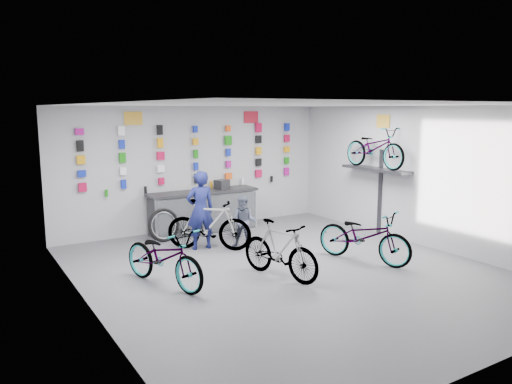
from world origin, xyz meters
TOP-DOWN VIEW (x-y plane):
  - floor at (0.00, 0.00)m, footprint 8.00×8.00m
  - ceiling at (0.00, 0.00)m, footprint 8.00×8.00m
  - wall_back at (0.00, 4.00)m, footprint 7.00×0.00m
  - wall_front at (0.00, -4.00)m, footprint 7.00×0.00m
  - wall_left at (-3.50, 0.00)m, footprint 0.00×8.00m
  - wall_right at (3.50, 0.00)m, footprint 0.00×8.00m
  - counter at (0.00, 3.54)m, footprint 2.70×0.66m
  - merch_wall at (0.01, 3.93)m, footprint 5.57×0.08m
  - wall_bracket at (3.33, 1.20)m, footprint 0.39×1.90m
  - sign_left at (-1.50, 3.98)m, footprint 0.42×0.02m
  - sign_right at (1.60, 3.98)m, footprint 0.42×0.02m
  - sign_side at (3.48, 1.20)m, footprint 0.02×0.40m
  - bike_left at (-2.20, 0.48)m, footprint 1.22×2.00m
  - bike_center at (-0.34, -0.20)m, footprint 0.90×1.76m
  - bike_right at (1.59, -0.27)m, footprint 1.30×2.05m
  - bike_service at (-0.60, 2.04)m, footprint 1.70×1.55m
  - bike_wall at (3.25, 1.20)m, footprint 0.63×1.80m
  - clerk at (-0.72, 2.20)m, footprint 0.65×0.46m
  - customer at (0.11, 1.80)m, footprint 0.69×0.67m
  - spare_wheel at (-1.16, 3.17)m, footprint 0.77×0.29m
  - register at (0.51, 3.55)m, footprint 0.34×0.35m

SIDE VIEW (x-z plane):
  - floor at x=0.00m, z-range 0.00..0.00m
  - spare_wheel at x=-1.16m, z-range -0.01..0.75m
  - counter at x=0.00m, z-range -0.01..0.99m
  - bike_left at x=-2.20m, z-range 0.00..0.99m
  - bike_center at x=-0.34m, z-range 0.00..1.02m
  - bike_right at x=1.59m, z-range 0.00..1.02m
  - bike_service at x=-0.60m, z-range 0.00..1.08m
  - customer at x=0.11m, z-range 0.00..1.12m
  - clerk at x=-0.72m, z-range 0.00..1.67m
  - register at x=0.51m, z-range 1.00..1.22m
  - wall_bracket at x=3.33m, z-range 0.46..2.46m
  - wall_back at x=0.00m, z-range -2.00..5.00m
  - wall_front at x=0.00m, z-range -2.00..5.00m
  - wall_left at x=-3.50m, z-range -2.50..5.50m
  - wall_right at x=3.50m, z-range -2.50..5.50m
  - merch_wall at x=0.01m, z-range 1.03..2.60m
  - bike_wall at x=3.25m, z-range 1.58..2.53m
  - sign_side at x=3.48m, z-range 2.50..2.80m
  - sign_left at x=-1.50m, z-range 2.57..2.87m
  - sign_right at x=1.60m, z-range 2.57..2.87m
  - ceiling at x=0.00m, z-range 3.00..3.00m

